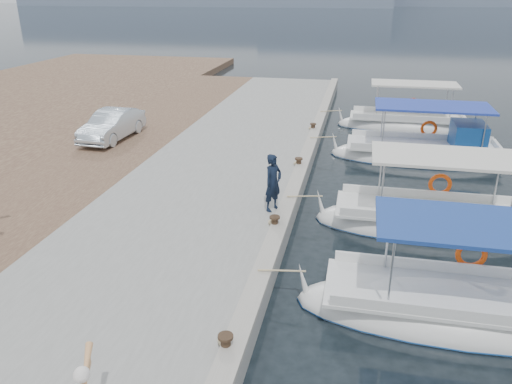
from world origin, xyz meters
TOP-DOWN VIEW (x-y plane):
  - ground at (0.00, 0.00)m, footprint 400.00×400.00m
  - concrete_quay at (-3.00, 5.00)m, footprint 6.00×40.00m
  - quay_curb at (-0.22, 5.00)m, footprint 0.44×40.00m
  - cobblestone_strip at (-8.00, 5.00)m, footprint 4.00×40.00m
  - fishing_caique_b at (4.01, -0.96)m, footprint 6.83×2.23m
  - fishing_caique_c at (3.87, 3.34)m, footprint 6.57×2.23m
  - fishing_caique_d at (4.34, 9.82)m, footprint 7.30×2.46m
  - fishing_caique_e at (3.95, 14.67)m, footprint 6.72×2.06m
  - mooring_bollards at (-0.35, 1.50)m, footprint 0.28×20.28m
  - fisherman at (-0.60, 2.63)m, footprint 0.66×0.73m
  - parked_car at (-8.49, 8.40)m, footprint 1.47×3.77m

SIDE VIEW (x-z plane):
  - ground at x=0.00m, z-range 0.00..0.00m
  - fishing_caique_b at x=4.01m, z-range -1.29..1.54m
  - fishing_caique_c at x=3.87m, z-range -1.29..1.54m
  - fishing_caique_e at x=3.95m, z-range -1.29..1.54m
  - fishing_caique_d at x=4.34m, z-range -1.23..1.60m
  - concrete_quay at x=-3.00m, z-range 0.00..0.50m
  - cobblestone_strip at x=-8.00m, z-range 0.00..0.50m
  - quay_curb at x=-0.22m, z-range 0.50..0.62m
  - mooring_bollards at x=-0.35m, z-range 0.53..0.86m
  - parked_car at x=-8.49m, z-range 0.50..1.72m
  - fisherman at x=-0.60m, z-range 0.50..2.17m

